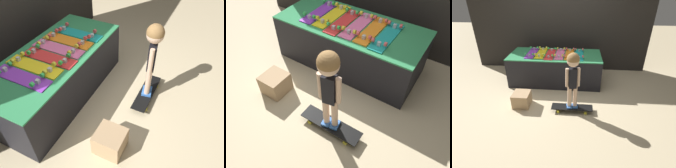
{
  "view_description": "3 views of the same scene",
  "coord_description": "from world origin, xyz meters",
  "views": [
    {
      "loc": [
        -1.76,
        -1.1,
        2.28
      ],
      "look_at": [
        0.13,
        -0.18,
        0.35
      ],
      "focal_mm": 35.0,
      "sensor_mm": 36.0,
      "label": 1
    },
    {
      "loc": [
        1.32,
        -1.74,
        2.25
      ],
      "look_at": [
        0.3,
        -0.19,
        0.35
      ],
      "focal_mm": 35.0,
      "sensor_mm": 36.0,
      "label": 2
    },
    {
      "loc": [
        0.54,
        -3.2,
        2.05
      ],
      "look_at": [
        0.28,
        -0.29,
        0.41
      ],
      "focal_mm": 28.0,
      "sensor_mm": 36.0,
      "label": 3
    }
  ],
  "objects": [
    {
      "name": "ground_plane",
      "position": [
        0.0,
        0.0,
        0.0
      ],
      "size": [
        16.0,
        16.0,
        0.0
      ],
      "primitive_type": "plane",
      "color": "beige"
    },
    {
      "name": "display_rack",
      "position": [
        0.0,
        0.59,
        0.34
      ],
      "size": [
        2.08,
        0.91,
        0.68
      ],
      "color": "black",
      "rests_on": "ground_plane"
    },
    {
      "name": "skateboard_purple_on_rack",
      "position": [
        -0.54,
        0.61,
        0.7
      ],
      "size": [
        0.19,
        0.72,
        0.09
      ],
      "color": "purple",
      "rests_on": "display_rack"
    },
    {
      "name": "skateboard_yellow_on_rack",
      "position": [
        -0.33,
        0.62,
        0.7
      ],
      "size": [
        0.19,
        0.72,
        0.09
      ],
      "color": "yellow",
      "rests_on": "display_rack"
    },
    {
      "name": "skateboard_red_on_rack",
      "position": [
        -0.11,
        0.56,
        0.7
      ],
      "size": [
        0.19,
        0.72,
        0.09
      ],
      "color": "red",
      "rests_on": "display_rack"
    },
    {
      "name": "skateboard_pink_on_rack",
      "position": [
        0.11,
        0.59,
        0.7
      ],
      "size": [
        0.19,
        0.72,
        0.09
      ],
      "color": "pink",
      "rests_on": "display_rack"
    },
    {
      "name": "skateboard_orange_on_rack",
      "position": [
        0.33,
        0.59,
        0.7
      ],
      "size": [
        0.19,
        0.72,
        0.09
      ],
      "color": "orange",
      "rests_on": "display_rack"
    },
    {
      "name": "skateboard_teal_on_rack",
      "position": [
        0.54,
        0.56,
        0.7
      ],
      "size": [
        0.19,
        0.72,
        0.09
      ],
      "color": "teal",
      "rests_on": "display_rack"
    },
    {
      "name": "skateboard_on_floor",
      "position": [
        0.45,
        -0.58,
        0.07
      ],
      "size": [
        0.76,
        0.2,
        0.09
      ],
      "color": "black",
      "rests_on": "ground_plane"
    },
    {
      "name": "child",
      "position": [
        0.45,
        -0.58,
        0.82
      ],
      "size": [
        0.25,
        0.21,
        1.05
      ],
      "rotation": [
        0.0,
        0.0,
        0.19
      ],
      "color": "#3870C6",
      "rests_on": "skateboard_on_floor"
    },
    {
      "name": "storage_box",
      "position": [
        -0.52,
        -0.48,
        0.14
      ],
      "size": [
        0.32,
        0.33,
        0.27
      ],
      "color": "tan",
      "rests_on": "ground_plane"
    }
  ]
}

